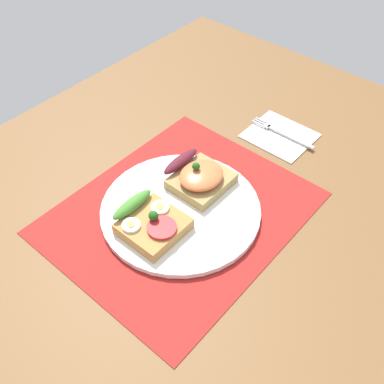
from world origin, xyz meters
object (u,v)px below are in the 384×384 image
(napkin, at_px, (280,135))
(fork, at_px, (280,132))
(sandwich_salmon, at_px, (199,177))
(sandwich_egg_tomato, at_px, (152,224))
(plate, at_px, (181,210))

(napkin, relative_size, fork, 0.89)
(sandwich_salmon, xyz_separation_m, napkin, (0.22, -0.03, -0.03))
(sandwich_egg_tomato, distance_m, napkin, 0.35)
(plate, xyz_separation_m, sandwich_egg_tomato, (-0.07, 0.00, 0.02))
(plate, bearing_deg, fork, -2.60)
(plate, height_order, fork, plate)
(napkin, distance_m, fork, 0.01)
(sandwich_egg_tomato, height_order, fork, sandwich_egg_tomato)
(fork, bearing_deg, sandwich_salmon, 173.56)
(sandwich_egg_tomato, xyz_separation_m, fork, (0.36, -0.02, -0.02))
(sandwich_egg_tomato, bearing_deg, napkin, -3.01)
(plate, distance_m, sandwich_egg_tomato, 0.07)
(plate, relative_size, sandwich_egg_tomato, 2.56)
(plate, bearing_deg, napkin, -2.99)
(plate, height_order, sandwich_salmon, sandwich_salmon)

